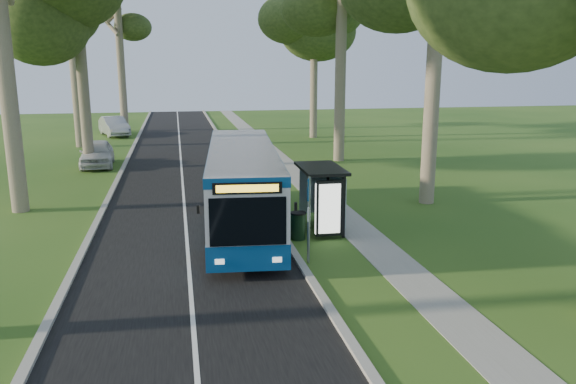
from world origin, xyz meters
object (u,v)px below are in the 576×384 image
bus_stop_sign (309,210)px  car_white (97,153)px  car_silver (114,126)px  bus (243,186)px  bus_shelter (327,188)px  litter_bin (298,226)px

bus_stop_sign → car_white: size_ratio=0.59×
bus_stop_sign → car_silver: bus_stop_sign is taller
car_white → bus: bearing=-67.6°
bus_shelter → car_silver: 34.03m
bus_stop_sign → bus_shelter: bus_stop_sign is taller
litter_bin → bus: bearing=131.1°
bus → car_silver: 31.87m
bus_shelter → litter_bin: size_ratio=2.84×
bus_shelter → bus_stop_sign: bearing=-113.6°
litter_bin → car_silver: 34.29m
car_white → car_silver: size_ratio=0.94×
bus → bus_stop_sign: bearing=-65.7°
bus_stop_sign → car_silver: bearing=127.7°
bus → bus_shelter: bearing=-19.0°
bus_stop_sign → car_white: bearing=137.3°
bus_stop_sign → bus_shelter: size_ratio=0.98×
car_silver → bus_shelter: bearing=-89.2°
bus_shelter → car_silver: (-10.90, 32.23, -0.88)m
bus → litter_bin: bus is taller
car_white → bus_stop_sign: bearing=-69.1°
litter_bin → car_white: car_white is taller
bus → car_silver: size_ratio=2.34×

